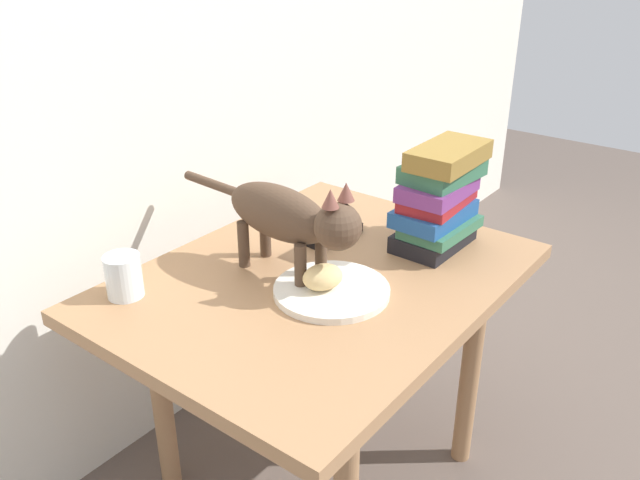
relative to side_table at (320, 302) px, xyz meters
The scene contains 8 objects.
ground_plane 0.46m from the side_table, ahead, with size 6.00×6.00×0.00m, color brown.
side_table is the anchor object (origin of this frame).
plate 0.11m from the side_table, 125.50° to the right, with size 0.23×0.23×0.01m, color silver.
bread_roll 0.13m from the side_table, 138.57° to the right, with size 0.08×0.06×0.05m, color #E0BC7A.
cat 0.21m from the side_table, 131.12° to the left, with size 0.11×0.48×0.23m.
book_stack 0.34m from the side_table, 24.67° to the right, with size 0.21×0.14×0.23m.
candle_jar 0.40m from the side_table, 139.70° to the left, with size 0.07×0.07×0.08m.
tv_remote 0.19m from the side_table, 26.72° to the left, with size 0.15×0.04×0.02m, color black.
Camera 1 is at (-0.94, -0.72, 1.18)m, focal length 37.13 mm.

